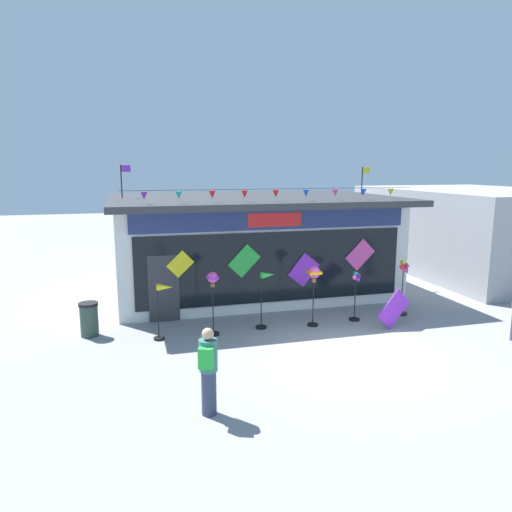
# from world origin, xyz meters

# --- Properties ---
(ground_plane) EXTENTS (80.00, 80.00, 0.00)m
(ground_plane) POSITION_xyz_m (0.00, 0.00, 0.00)
(ground_plane) COLOR gray
(kite_shop_building) EXTENTS (9.87, 6.95, 4.61)m
(kite_shop_building) POSITION_xyz_m (-0.78, 6.85, 1.78)
(kite_shop_building) COLOR silver
(kite_shop_building) RESTS_ON ground_plane
(wind_spinner_far_left) EXTENTS (0.57, 0.31, 1.52)m
(wind_spinner_far_left) POSITION_xyz_m (-4.33, 2.34, 1.08)
(wind_spinner_far_left) COLOR black
(wind_spinner_far_left) RESTS_ON ground_plane
(wind_spinner_left) EXTENTS (0.32, 0.32, 1.77)m
(wind_spinner_left) POSITION_xyz_m (-3.00, 2.32, 1.34)
(wind_spinner_left) COLOR black
(wind_spinner_left) RESTS_ON ground_plane
(wind_spinner_center_left) EXTENTS (0.57, 0.32, 1.65)m
(wind_spinner_center_left) POSITION_xyz_m (-1.45, 2.51, 1.12)
(wind_spinner_center_left) COLOR black
(wind_spinner_center_left) RESTS_ON ground_plane
(wind_spinner_center_right) EXTENTS (0.37, 0.37, 1.77)m
(wind_spinner_center_right) POSITION_xyz_m (-0.07, 2.33, 1.43)
(wind_spinner_center_right) COLOR black
(wind_spinner_center_right) RESTS_ON ground_plane
(wind_spinner_right) EXTENTS (0.33, 0.32, 1.53)m
(wind_spinner_right) POSITION_xyz_m (1.32, 2.44, 0.88)
(wind_spinner_right) COLOR black
(wind_spinner_right) RESTS_ON ground_plane
(wind_spinner_far_right) EXTENTS (0.42, 0.38, 1.76)m
(wind_spinner_far_right) POSITION_xyz_m (3.00, 2.59, 1.12)
(wind_spinner_far_right) COLOR black
(wind_spinner_far_right) RESTS_ON ground_plane
(person_mid_plaza) EXTENTS (0.39, 0.48, 1.68)m
(person_mid_plaza) POSITION_xyz_m (-3.84, -1.92, 0.89)
(person_mid_plaza) COLOR #333D56
(person_mid_plaza) RESTS_ON ground_plane
(trash_bin) EXTENTS (0.52, 0.52, 0.94)m
(trash_bin) POSITION_xyz_m (-6.27, 3.13, 0.47)
(trash_bin) COLOR #2D4238
(trash_bin) RESTS_ON ground_plane
(display_kite_on_ground) EXTENTS (1.12, 0.21, 1.12)m
(display_kite_on_ground) POSITION_xyz_m (2.08, 1.54, 0.56)
(display_kite_on_ground) COLOR purple
(display_kite_on_ground) RESTS_ON ground_plane
(neighbour_building) EXTENTS (7.01, 9.93, 3.58)m
(neighbour_building) POSITION_xyz_m (9.86, 7.80, 1.79)
(neighbour_building) COLOR #99999E
(neighbour_building) RESTS_ON ground_plane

